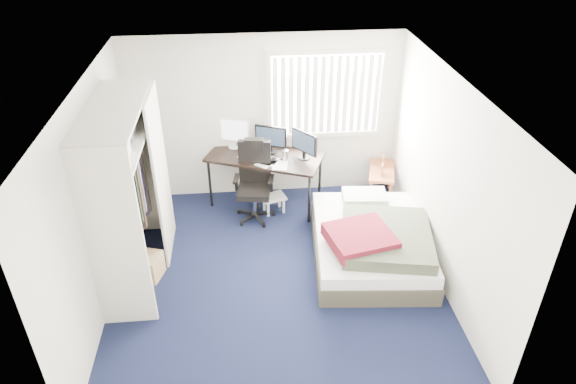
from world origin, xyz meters
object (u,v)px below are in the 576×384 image
(office_chair, at_px, (255,189))
(bed, at_px, (372,241))
(nightstand, at_px, (382,173))
(desk, at_px, (265,154))

(office_chair, height_order, bed, office_chair)
(nightstand, xyz_separation_m, bed, (-0.49, -1.46, -0.17))
(desk, height_order, office_chair, desk)
(nightstand, bearing_deg, desk, 178.11)
(desk, distance_m, office_chair, 0.55)
(nightstand, bearing_deg, bed, -108.65)
(nightstand, height_order, bed, nightstand)
(desk, height_order, bed, desk)
(desk, distance_m, nightstand, 1.81)
(desk, relative_size, nightstand, 2.25)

